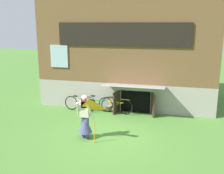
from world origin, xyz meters
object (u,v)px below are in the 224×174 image
Objects in this scene: bicycle_green at (98,104)px; bicycle_silver at (80,104)px; bicycle_yellow at (115,105)px; person at (85,120)px; kite at (90,109)px.

bicycle_silver is at bearing 174.96° from bicycle_green.
bicycle_yellow is 0.83m from bicycle_green.
person is 1.04× the size of kite.
kite is at bearing -82.60° from bicycle_yellow.
bicycle_green is (-0.83, 0.00, 0.02)m from bicycle_yellow.
bicycle_yellow is 1.04× the size of bicycle_silver.
bicycle_yellow is at bearing -11.07° from bicycle_green.
kite reaches higher than bicycle_silver.
kite is at bearing -56.38° from bicycle_silver.
bicycle_silver is at bearing 123.83° from person.
kite is 0.90× the size of bicycle_green.
bicycle_green is (-0.39, 3.00, -0.31)m from person.
bicycle_silver is at bearing 116.22° from kite.
bicycle_yellow reaches higher than bicycle_silver.
bicycle_silver is (-1.75, -0.10, -0.01)m from bicycle_yellow.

